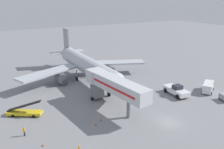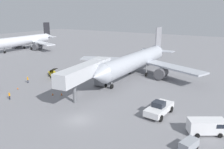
{
  "view_description": "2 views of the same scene",
  "coord_description": "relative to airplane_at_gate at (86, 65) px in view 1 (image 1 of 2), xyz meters",
  "views": [
    {
      "loc": [
        -28.07,
        -27.89,
        21.79
      ],
      "look_at": [
        -0.61,
        19.63,
        3.79
      ],
      "focal_mm": 37.67,
      "sensor_mm": 36.0,
      "label": 1
    },
    {
      "loc": [
        22.12,
        -25.44,
        17.18
      ],
      "look_at": [
        -5.03,
        18.57,
        2.58
      ],
      "focal_mm": 35.61,
      "sensor_mm": 36.0,
      "label": 2
    }
  ],
  "objects": [
    {
      "name": "ground_plane",
      "position": [
        3.39,
        -29.2,
        -4.26
      ],
      "size": [
        300.0,
        300.0,
        0.0
      ],
      "primitive_type": "plane",
      "color": "gray"
    },
    {
      "name": "service_van_far_center",
      "position": [
        22.12,
        -22.75,
        -2.97
      ],
      "size": [
        5.55,
        4.53,
        2.26
      ],
      "color": "white",
      "rests_on": "ground"
    },
    {
      "name": "safety_cone_charlie",
      "position": [
        -8.66,
        -23.43,
        -4.02
      ],
      "size": [
        0.32,
        0.32,
        0.49
      ],
      "color": "black",
      "rests_on": "ground"
    },
    {
      "name": "ground_crew_worker_midground",
      "position": [
        -20.29,
        -20.56,
        -3.35
      ],
      "size": [
        0.45,
        0.45,
        1.71
      ],
      "color": "#1E2333",
      "rests_on": "ground"
    },
    {
      "name": "belt_loader_truck",
      "position": [
        -18.85,
        -13.18,
        -3.49
      ],
      "size": [
        6.59,
        5.11,
        3.18
      ],
      "color": "yellow",
      "rests_on": "ground"
    },
    {
      "name": "airplane_at_gate",
      "position": [
        0.0,
        0.0,
        0.0
      ],
      "size": [
        37.46,
        39.72,
        12.45
      ],
      "color": "#B7BCC6",
      "rests_on": "ground"
    },
    {
      "name": "jet_bridge",
      "position": [
        -2.54,
        -18.83,
        0.83
      ],
      "size": [
        5.17,
        17.6,
        6.87
      ],
      "color": "silver",
      "rests_on": "ground"
    },
    {
      "name": "pushback_tug",
      "position": [
        13.94,
        -20.4,
        -3.09
      ],
      "size": [
        3.45,
        6.88,
        2.51
      ],
      "color": "white",
      "rests_on": "ground"
    },
    {
      "name": "safety_cone_alpha",
      "position": [
        -7.04,
        -22.43,
        -3.97
      ],
      "size": [
        0.38,
        0.38,
        0.58
      ],
      "color": "black",
      "rests_on": "ground"
    },
    {
      "name": "safety_cone_bravo",
      "position": [
        -18.4,
        -24.91,
        -4.02
      ],
      "size": [
        0.31,
        0.31,
        0.49
      ],
      "color": "black",
      "rests_on": "ground"
    }
  ]
}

